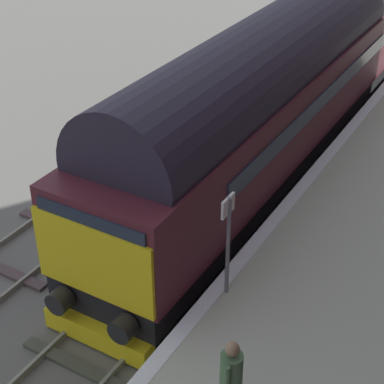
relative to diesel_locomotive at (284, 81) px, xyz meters
name	(u,v)px	position (x,y,z in m)	size (l,w,h in m)	color
ground_plane	(193,247)	(0.00, -5.06, -2.48)	(140.00, 140.00, 0.00)	#5A5851
track_main	(193,245)	(0.00, -5.06, -2.42)	(2.50, 60.00, 0.15)	gray
track_adjacent_west	(85,207)	(-3.30, -5.06, -2.42)	(2.50, 60.00, 0.15)	slate
station_platform	(339,280)	(3.60, -5.06, -1.98)	(4.00, 44.00, 1.01)	#AEB49B
diesel_locomotive	(284,81)	(0.00, 0.00, 0.00)	(2.74, 17.81, 4.68)	black
platform_number_sign	(228,232)	(1.94, -7.13, -0.04)	(0.10, 0.44, 2.17)	slate
waiting_passenger	(231,376)	(3.38, -9.75, -0.49)	(0.39, 0.50, 1.64)	#2F2942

